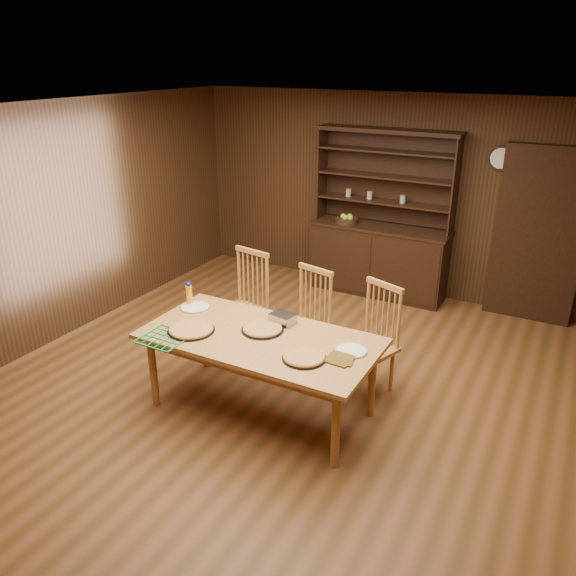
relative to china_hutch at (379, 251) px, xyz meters
The scene contains 20 objects.
floor 2.82m from the china_hutch, 89.99° to the right, with size 6.00×6.00×0.00m, color brown.
room_shell 2.92m from the china_hutch, 89.99° to the right, with size 6.00×6.00×6.00m.
china_hutch is the anchor object (origin of this frame).
doorway 1.96m from the china_hutch, ahead, with size 1.00×0.18×2.10m, color black.
wall_clock 1.89m from the china_hutch, ahead, with size 0.30×0.05×0.30m.
dining_table 3.12m from the china_hutch, 89.49° to the right, with size 2.07×1.04×0.75m.
chair_left 2.33m from the china_hutch, 106.99° to the right, with size 0.54×0.52×1.14m.
chair_center 2.23m from the china_hutch, 88.36° to the right, with size 0.53×0.51×1.08m.
chair_right 2.42m from the china_hutch, 70.91° to the right, with size 0.56×0.55×1.08m.
pizza_left 3.38m from the china_hutch, 99.61° to the right, with size 0.42×0.42×0.04m.
pizza_right 3.34m from the china_hutch, 80.60° to the right, with size 0.36×0.36×0.04m.
pizza_center 3.02m from the china_hutch, 90.19° to the right, with size 0.38×0.38×0.04m.
cooling_rack 3.62m from the china_hutch, 100.87° to the right, with size 0.37×0.37×0.02m, color #0B9A49, non-canonical shape.
plate_left 3.03m from the china_hutch, 106.01° to the right, with size 0.29×0.29×0.02m.
plate_right 3.11m from the china_hutch, 74.48° to the right, with size 0.27×0.27×0.02m.
foil_dish 2.80m from the china_hutch, 88.48° to the right, with size 0.22×0.16×0.09m, color silver.
juice_bottle 3.02m from the china_hutch, 108.10° to the right, with size 0.06×0.06×0.23m.
pot_holder_a 3.27m from the china_hutch, 75.42° to the right, with size 0.19×0.19×0.01m, color #A01212.
pot_holder_b 3.27m from the china_hutch, 75.79° to the right, with size 0.21×0.21×0.02m, color #A01212.
fruit_bowl 0.60m from the china_hutch, behind, with size 0.31×0.31×0.12m.
Camera 1 is at (2.32, -4.08, 3.03)m, focal length 35.00 mm.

